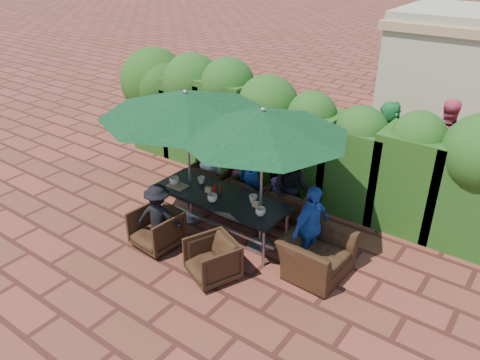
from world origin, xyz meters
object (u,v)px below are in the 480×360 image
Objects in this scene: chair_near_right at (212,258)px; umbrella_left at (186,104)px; chair_end_right at (317,248)px; chair_near_left at (156,227)px; dining_table at (221,199)px; chair_far_left at (212,179)px; chair_far_right at (289,203)px; umbrella_right at (263,123)px; chair_far_mid at (253,194)px.

umbrella_left is at bearing 165.31° from chair_near_right.
chair_near_left is at bearing 113.22° from chair_end_right.
chair_far_left is (-0.94, 0.90, -0.28)m from dining_table.
chair_far_left is 1.88m from chair_near_left.
dining_table is 3.31× the size of chair_near_left.
chair_far_right is at bearing 32.66° from umbrella_left.
chair_far_left is (-1.72, 0.83, -1.81)m from umbrella_right.
chair_end_right is at bearing 162.08° from chair_far_mid.
umbrella_right is 2.17m from chair_near_right.
chair_far_left is 0.78× the size of chair_end_right.
umbrella_right reaches higher than dining_table.
umbrella_left is 2.84× the size of chair_end_right.
dining_table is 3.16× the size of chair_far_right.
dining_table is 0.84× the size of umbrella_left.
chair_far_left reaches higher than chair_far_right.
chair_far_right reaches higher than dining_table.
chair_near_right is (-0.13, -1.10, -1.86)m from umbrella_right.
umbrella_left is 3.78× the size of chair_far_right.
dining_table is at bearing 145.34° from chair_near_right.
chair_near_right is at bearing -96.86° from umbrella_right.
chair_far_left is at bearing 136.21° from dining_table.
dining_table is 0.94m from chair_far_mid.
umbrella_right is at bearing 0.49° from umbrella_left.
chair_far_left reaches higher than chair_near_left.
umbrella_right is 2.06m from chair_far_right.
chair_far_mid is 0.72m from chair_far_right.
chair_far_right is at bearing 49.45° from chair_end_right.
chair_end_right reaches higher than chair_far_right.
dining_table is 1.72m from umbrella_right.
chair_far_mid is at bearing 86.07° from dining_table.
umbrella_left is 4.12× the size of chair_near_right.
chair_near_right is (-0.13, -2.06, -0.03)m from chair_far_right.
chair_far_mid is 1.03× the size of chair_far_right.
chair_near_left is at bearing -83.70° from umbrella_left.
umbrella_right reaches higher than chair_end_right.
chair_far_mid is at bearing 46.11° from umbrella_left.
umbrella_left is 2.56m from chair_far_right.
umbrella_left is at bearing 54.64° from chair_far_mid.
dining_table is 1.18m from chair_near_left.
umbrella_right is 3.33× the size of chair_far_left.
chair_end_right is at bearing 63.57° from chair_near_right.
chair_end_right is (1.87, -0.01, -0.23)m from dining_table.
chair_far_mid reaches higher than chair_far_right.
umbrella_right is at bearing 40.66° from chair_near_left.
chair_near_left is 2.67m from chair_end_right.
chair_end_right is at bearing 125.54° from chair_far_right.
chair_far_mid is 1.97m from chair_near_left.
chair_far_left is 1.00m from chair_far_mid.
chair_near_left is (0.31, -1.85, -0.03)m from chair_far_left.
umbrella_right is at bearing 106.69° from chair_near_right.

